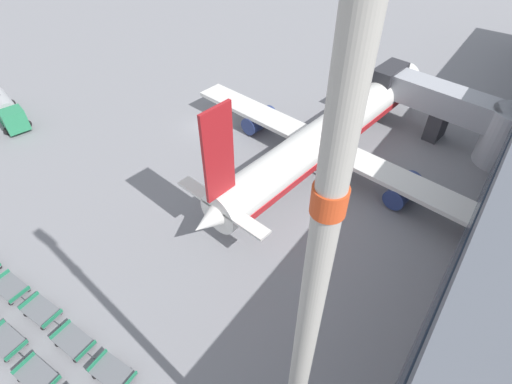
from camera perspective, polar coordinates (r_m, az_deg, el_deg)
ground_plane at (r=49.55m, az=-6.97°, el=9.41°), size 500.00×500.00×0.00m
jet_bridge at (r=49.19m, az=27.45°, el=9.79°), size 17.71×6.56×6.49m
airplane at (r=42.57m, az=10.19°, el=8.01°), size 34.71×37.15×13.06m
fuel_tanker_primary at (r=58.55m, az=-32.11°, el=9.97°), size 9.40×4.70×2.93m
baggage_dolly_row_near_col_d at (r=34.18m, az=-32.08°, el=-17.66°), size 3.58×1.84×0.92m
baggage_dolly_row_near_col_e at (r=31.80m, az=-28.73°, el=-22.13°), size 3.58×1.85×0.92m
baggage_dolly_row_mid_a_col_c at (r=36.95m, az=-31.62°, el=-11.58°), size 3.57×1.82×0.92m
baggage_dolly_row_mid_a_col_d at (r=34.44m, az=-28.28°, el=-14.78°), size 3.60×1.88×0.92m
baggage_dolly_row_mid_a_col_e at (r=32.05m, az=-24.54°, el=-18.89°), size 3.58×1.83×0.92m
baggage_dolly_row_mid_a_col_f at (r=30.04m, az=-19.73°, el=-23.19°), size 3.60×1.90×0.92m
apron_light_mast at (r=12.80m, az=6.52°, el=-22.98°), size 2.00×0.70×27.51m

